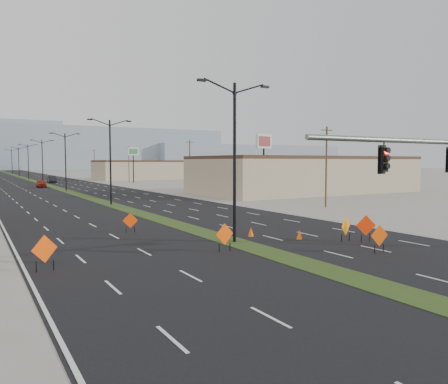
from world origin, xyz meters
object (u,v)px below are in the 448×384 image
streetlight_2 (66,160)px  pole_sign_east_far (133,154)px  car_mid (52,180)px  pole_sign_east_near (264,146)px  construction_sign_4 (379,237)px  construction_sign_5 (366,226)px  construction_sign_3 (346,227)px  cone_2 (251,232)px  construction_sign_2 (130,221)px  streetlight_4 (28,161)px  construction_sign_0 (45,250)px  car_left (41,184)px  cone_3 (131,217)px  streetlight_3 (42,160)px  streetlight_0 (235,157)px  streetlight_5 (19,161)px  construction_sign_1 (225,235)px  streetlight_6 (12,161)px  cone_1 (299,235)px  cone_0 (226,236)px  streetlight_1 (110,159)px

streetlight_2 → pole_sign_east_far: streetlight_2 is taller
car_mid → pole_sign_east_near: (17.57, -63.14, 6.36)m
construction_sign_4 → construction_sign_5: 3.31m
construction_sign_3 → cone_2: construction_sign_3 is taller
construction_sign_2 → pole_sign_east_near: 31.35m
streetlight_4 → construction_sign_0: size_ratio=5.77×
car_left → car_mid: car_mid is taller
car_left → cone_3: size_ratio=7.96×
streetlight_4 → construction_sign_4: bearing=-87.4°
cone_3 → pole_sign_east_far: size_ratio=0.07×
construction_sign_0 → streetlight_3: bearing=59.3°
pole_sign_east_near → construction_sign_0: bearing=-153.0°
car_left → streetlight_3: bearing=84.6°
streetlight_4 → construction_sign_0: bearing=-95.8°
streetlight_0 → streetlight_3: bearing=90.0°
streetlight_0 → streetlight_5: (0.00, 140.00, 0.00)m
streetlight_0 → construction_sign_3: streetlight_0 is taller
car_mid → car_left: bearing=-102.7°
streetlight_4 → car_left: 42.85m
streetlight_2 → construction_sign_2: bearing=-95.3°
pole_sign_east_far → construction_sign_0: bearing=-115.6°
cone_2 → pole_sign_east_near: pole_sign_east_near is taller
construction_sign_1 → pole_sign_east_far: bearing=66.0°
streetlight_6 → cone_2: bearing=-89.3°
car_mid → construction_sign_1: 90.65m
car_mid → cone_3: (-4.92, -74.90, -0.52)m
construction_sign_4 → cone_1: bearing=106.8°
construction_sign_1 → cone_1: bearing=-0.3°
streetlight_3 → streetlight_6: bearing=90.0°
construction_sign_1 → cone_2: (4.11, 3.47, -0.63)m
streetlight_6 → construction_sign_5: streetlight_6 is taller
streetlight_3 → streetlight_6: 84.00m
car_mid → cone_0: car_mid is taller
streetlight_6 → construction_sign_1: streetlight_6 is taller
streetlight_0 → streetlight_1: size_ratio=1.00×
cone_1 → cone_2: (-2.15, 2.53, 0.01)m
streetlight_3 → cone_1: streetlight_3 is taller
streetlight_0 → construction_sign_0: (-11.50, -1.87, -4.39)m
cone_3 → streetlight_0: bearing=-80.1°
streetlight_1 → construction_sign_3: 32.27m
streetlight_0 → construction_sign_0: bearing=-170.8°
streetlight_1 → cone_1: size_ratio=15.66×
construction_sign_4 → cone_0: construction_sign_4 is taller
streetlight_3 → car_mid: size_ratio=2.06×
streetlight_3 → pole_sign_east_far: 20.48m
construction_sign_5 → pole_sign_east_far: (12.51, 82.92, 5.85)m
streetlight_4 → cone_2: size_ratio=15.19×
construction_sign_2 → pole_sign_east_near: pole_sign_east_near is taller
streetlight_1 → cone_1: bearing=-81.7°
streetlight_1 → construction_sign_4: size_ratio=6.23×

